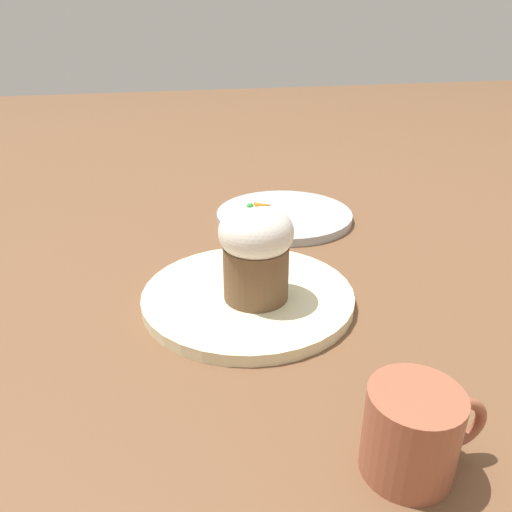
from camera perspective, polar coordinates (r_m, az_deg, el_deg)
name	(u,v)px	position (r m, az deg, el deg)	size (l,w,h in m)	color
ground_plane	(248,301)	(0.64, -0.91, -5.22)	(4.00, 4.00, 0.00)	brown
dessert_plate	(248,296)	(0.63, -0.92, -4.63)	(0.27, 0.27, 0.02)	beige
carrot_cake	(256,250)	(0.59, 0.00, 0.63)	(0.09, 0.09, 0.12)	brown
spoon	(246,276)	(0.66, -1.14, -2.29)	(0.05, 0.11, 0.01)	#B7B7BC
coffee_cup	(413,432)	(0.43, 17.52, -18.62)	(0.10, 0.07, 0.08)	#9E563D
side_plate	(284,216)	(0.89, 3.24, 4.62)	(0.24, 0.24, 0.01)	#B2B7BC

